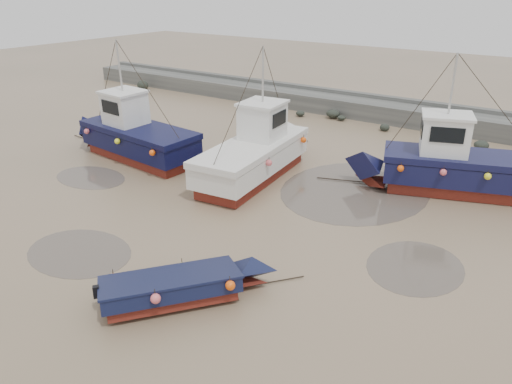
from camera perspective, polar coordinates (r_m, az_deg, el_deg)
ground at (r=17.36m, az=-6.99°, el=-8.58°), size 120.00×120.00×0.00m
seawall at (r=35.34m, az=17.46°, el=8.31°), size 60.00×4.92×1.50m
puddle_a at (r=19.21m, az=-19.54°, el=-6.51°), size 4.17×4.17×0.01m
puddle_b at (r=18.12m, az=17.72°, el=-8.14°), size 3.19×3.19×0.01m
puddle_c at (r=26.09m, az=-18.38°, el=1.59°), size 3.97×3.97×0.01m
puddle_d at (r=23.72m, az=11.22°, el=0.21°), size 6.60×6.60×0.01m
dinghy_1 at (r=15.58m, az=-8.35°, el=-10.40°), size 4.71×5.69×1.43m
cabin_boat_0 at (r=28.06m, az=-13.93°, el=6.48°), size 10.44×3.51×6.22m
cabin_boat_1 at (r=24.61m, az=0.29°, el=4.80°), size 3.54×10.81×6.22m
cabin_boat_2 at (r=24.28m, az=21.04°, el=3.01°), size 9.81×5.00×6.22m
person at (r=24.24m, az=-3.57°, el=1.14°), size 0.71×0.52×1.79m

